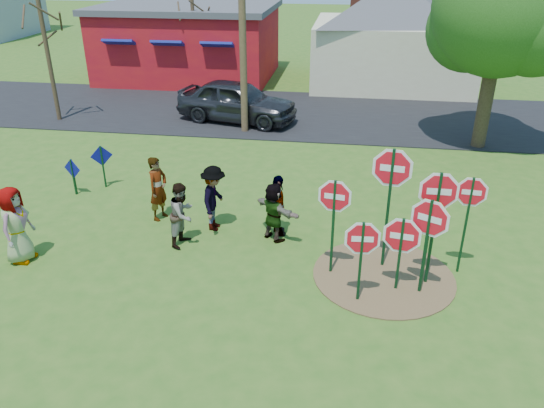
{
  "coord_description": "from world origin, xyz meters",
  "views": [
    {
      "loc": [
        3.47,
        -11.36,
        6.79
      ],
      "look_at": [
        1.75,
        0.24,
        1.04
      ],
      "focal_mm": 35.0,
      "sensor_mm": 36.0,
      "label": 1
    }
  ],
  "objects": [
    {
      "name": "red_building",
      "position": [
        -5.5,
        17.99,
        1.97
      ],
      "size": [
        9.4,
        7.69,
        3.9
      ],
      "color": "maroon",
      "rests_on": "ground"
    },
    {
      "name": "stop_sign_b",
      "position": [
        4.49,
        -0.53,
        2.21
      ],
      "size": [
        1.18,
        0.19,
        3.06
      ],
      "rotation": [
        0.0,
        0.0,
        -0.14
      ],
      "color": "#0E361B",
      "rests_on": "ground"
    },
    {
      "name": "ground",
      "position": [
        0.0,
        0.0,
        0.0
      ],
      "size": [
        120.0,
        120.0,
        0.0
      ],
      "primitive_type": "plane",
      "color": "#315D1A",
      "rests_on": "ground"
    },
    {
      "name": "person_c",
      "position": [
        -0.41,
        -0.21,
        0.82
      ],
      "size": [
        0.8,
        0.93,
        1.65
      ],
      "primitive_type": "imported",
      "rotation": [
        0.0,
        0.0,
        1.33
      ],
      "color": "brown",
      "rests_on": "ground"
    },
    {
      "name": "person_f",
      "position": [
        1.78,
        0.33,
        0.77
      ],
      "size": [
        1.41,
        1.25,
        1.55
      ],
      "primitive_type": "imported",
      "rotation": [
        0.0,
        0.0,
        2.47
      ],
      "color": "#194F2E",
      "rests_on": "ground"
    },
    {
      "name": "person_b",
      "position": [
        -1.47,
        1.02,
        0.89
      ],
      "size": [
        0.61,
        0.75,
        1.78
      ],
      "primitive_type": "imported",
      "rotation": [
        0.0,
        0.0,
        1.24
      ],
      "color": "#207961",
      "rests_on": "ground"
    },
    {
      "name": "stop_sign_e",
      "position": [
        4.74,
        -1.45,
        1.22
      ],
      "size": [
        1.09,
        0.19,
        1.88
      ],
      "rotation": [
        0.0,
        0.0,
        -0.16
      ],
      "color": "#0E361B",
      "rests_on": "ground"
    },
    {
      "name": "cream_house",
      "position": [
        5.5,
        18.0,
        2.92
      ],
      "size": [
        9.4,
        9.4,
        6.5
      ],
      "color": "beige",
      "rests_on": "ground"
    },
    {
      "name": "person_e",
      "position": [
        1.85,
        0.6,
        0.82
      ],
      "size": [
        0.65,
        1.04,
        1.64
      ],
      "primitive_type": "imported",
      "rotation": [
        0.0,
        0.0,
        1.85
      ],
      "color": "#42264E",
      "rests_on": "ground"
    },
    {
      "name": "stop_sign_d",
      "position": [
        6.2,
        -0.54,
        1.8
      ],
      "size": [
        0.92,
        0.09,
        2.48
      ],
      "rotation": [
        0.0,
        0.0,
        -0.09
      ],
      "color": "#0E361B",
      "rests_on": "ground"
    },
    {
      "name": "leafy_tree",
      "position": [
        8.44,
        8.27,
        4.65
      ],
      "size": [
        5.09,
        4.64,
        7.23
      ],
      "color": "#382819",
      "rests_on": "ground"
    },
    {
      "name": "road",
      "position": [
        0.0,
        11.5,
        0.02
      ],
      "size": [
        120.0,
        7.5,
        0.04
      ],
      "primitive_type": "cube",
      "color": "black",
      "rests_on": "ground"
    },
    {
      "name": "stop_sign_f",
      "position": [
        5.25,
        -1.49,
        1.65
      ],
      "size": [
        1.0,
        0.54,
        2.36
      ],
      "rotation": [
        0.0,
        0.0,
        -0.49
      ],
      "color": "#0E361B",
      "rests_on": "ground"
    },
    {
      "name": "blue_diamond_c",
      "position": [
        -4.51,
        2.13,
        0.7
      ],
      "size": [
        0.59,
        0.21,
        1.14
      ],
      "rotation": [
        0.0,
        0.0,
        -0.32
      ],
      "color": "#0E361B",
      "rests_on": "ground"
    },
    {
      "name": "stop_sign_a",
      "position": [
        3.91,
        -1.98,
        1.35
      ],
      "size": [
        1.0,
        0.09,
        2.0
      ],
      "rotation": [
        0.0,
        0.0,
        0.07
      ],
      "color": "#0E361B",
      "rests_on": "ground"
    },
    {
      "name": "suv",
      "position": [
        -1.18,
        10.0,
        0.9
      ],
      "size": [
        5.37,
        3.14,
        1.72
      ],
      "primitive_type": "imported",
      "rotation": [
        0.0,
        0.0,
        1.34
      ],
      "color": "#29292D",
      "rests_on": "road"
    },
    {
      "name": "bare_tree_east",
      "position": [
        -4.33,
        15.0,
        3.11
      ],
      "size": [
        1.8,
        1.8,
        4.81
      ],
      "color": "#382819",
      "rests_on": "ground"
    },
    {
      "name": "stop_sign_c",
      "position": [
        5.42,
        -1.1,
        1.96
      ],
      "size": [
        1.12,
        0.08,
        2.8
      ],
      "rotation": [
        0.0,
        0.0,
        -0.01
      ],
      "color": "#0E361B",
      "rests_on": "ground"
    },
    {
      "name": "blue_diamond_d",
      "position": [
        -3.86,
        2.78,
        0.84
      ],
      "size": [
        0.57,
        0.35,
        1.36
      ],
      "rotation": [
        0.0,
        0.0,
        0.53
      ],
      "color": "#0E361B",
      "rests_on": "ground"
    },
    {
      "name": "utility_pole",
      "position": [
        -0.61,
        8.74,
        4.61
      ],
      "size": [
        2.13,
        0.49,
        8.75
      ],
      "rotation": [
        0.0,
        0.0,
        -0.18
      ],
      "color": "#4C3823",
      "rests_on": "ground"
    },
    {
      "name": "person_a",
      "position": [
        -4.0,
        -1.54,
        0.95
      ],
      "size": [
        0.64,
        0.95,
        1.89
      ],
      "primitive_type": "imported",
      "rotation": [
        0.0,
        0.0,
        1.53
      ],
      "color": "#394F88",
      "rests_on": "ground"
    },
    {
      "name": "stop_sign_g",
      "position": [
        3.3,
        -0.99,
        1.7
      ],
      "size": [
        1.0,
        0.18,
        2.43
      ],
      "rotation": [
        0.0,
        0.0,
        -0.16
      ],
      "color": "#0E361B",
      "rests_on": "ground"
    },
    {
      "name": "bare_tree_west",
      "position": [
        -8.78,
        9.08,
        3.44
      ],
      "size": [
        1.8,
        1.8,
        5.32
      ],
      "color": "#382819",
      "rests_on": "ground"
    },
    {
      "name": "dirt_patch",
      "position": [
        4.5,
        -1.0,
        0.01
      ],
      "size": [
        3.2,
        3.2,
        0.03
      ],
      "primitive_type": "cylinder",
      "color": "brown",
      "rests_on": "ground"
    },
    {
      "name": "person_d",
      "position": [
        0.17,
        0.66,
        0.88
      ],
      "size": [
        0.68,
        1.16,
        1.76
      ],
      "primitive_type": "imported",
      "rotation": [
        0.0,
        0.0,
        1.54
      ],
      "color": "#35353B",
      "rests_on": "ground"
    }
  ]
}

